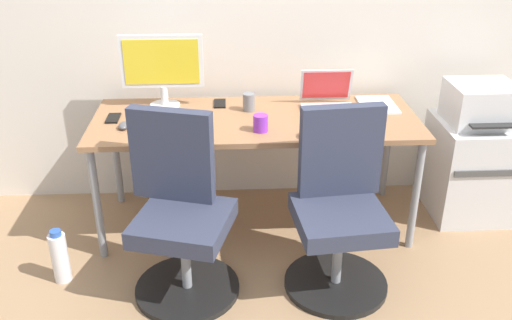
# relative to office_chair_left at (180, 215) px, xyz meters

# --- Properties ---
(ground_plane) EXTENTS (5.28, 5.28, 0.00)m
(ground_plane) POSITION_rel_office_chair_left_xyz_m (0.41, 0.58, -0.42)
(ground_plane) COLOR #9E7A56
(desk) EXTENTS (1.86, 0.71, 0.70)m
(desk) POSITION_rel_office_chair_left_xyz_m (0.41, 0.58, 0.22)
(desk) COLOR #996B47
(desk) RESTS_ON ground
(office_chair_left) EXTENTS (0.54, 0.54, 0.94)m
(office_chair_left) POSITION_rel_office_chair_left_xyz_m (0.00, 0.00, 0.00)
(office_chair_left) COLOR black
(office_chair_left) RESTS_ON ground
(office_chair_right) EXTENTS (0.54, 0.54, 0.94)m
(office_chair_right) POSITION_rel_office_chair_left_xyz_m (0.80, 0.00, 0.00)
(office_chair_right) COLOR black
(office_chair_right) RESTS_ON ground
(side_cabinet) EXTENTS (0.46, 0.51, 0.61)m
(side_cabinet) POSITION_rel_office_chair_left_xyz_m (1.75, 0.66, -0.12)
(side_cabinet) COLOR silver
(side_cabinet) RESTS_ON ground
(printer) EXTENTS (0.38, 0.40, 0.24)m
(printer) POSITION_rel_office_chair_left_xyz_m (1.75, 0.66, 0.31)
(printer) COLOR silver
(printer) RESTS_ON side_cabinet
(water_bottle_on_floor) EXTENTS (0.09, 0.09, 0.31)m
(water_bottle_on_floor) POSITION_rel_office_chair_left_xyz_m (-0.65, 0.07, -0.28)
(water_bottle_on_floor) COLOR white
(water_bottle_on_floor) RESTS_ON ground
(desktop_monitor) EXTENTS (0.48, 0.18, 0.43)m
(desktop_monitor) POSITION_rel_office_chair_left_xyz_m (-0.13, 0.80, 0.53)
(desktop_monitor) COLOR silver
(desktop_monitor) RESTS_ON desk
(open_laptop) EXTENTS (0.31, 0.28, 0.22)m
(open_laptop) POSITION_rel_office_chair_left_xyz_m (0.84, 0.71, 0.33)
(open_laptop) COLOR silver
(open_laptop) RESTS_ON desk
(keyboard_by_monitor) EXTENTS (0.34, 0.12, 0.02)m
(keyboard_by_monitor) POSITION_rel_office_chair_left_xyz_m (-0.09, 0.57, 0.29)
(keyboard_by_monitor) COLOR #B7B7B7
(keyboard_by_monitor) RESTS_ON desk
(keyboard_by_laptop) EXTENTS (0.34, 0.12, 0.02)m
(keyboard_by_laptop) POSITION_rel_office_chair_left_xyz_m (0.89, 0.41, 0.29)
(keyboard_by_laptop) COLOR #B7B7B7
(keyboard_by_laptop) RESTS_ON desk
(mouse_by_monitor) EXTENTS (0.06, 0.10, 0.03)m
(mouse_by_monitor) POSITION_rel_office_chair_left_xyz_m (0.65, 0.30, 0.30)
(mouse_by_monitor) COLOR #B7B7B7
(mouse_by_monitor) RESTS_ON desk
(mouse_by_laptop) EXTENTS (0.06, 0.10, 0.03)m
(mouse_by_laptop) POSITION_rel_office_chair_left_xyz_m (-0.32, 0.47, 0.30)
(mouse_by_laptop) COLOR #515156
(mouse_by_laptop) RESTS_ON desk
(coffee_mug) EXTENTS (0.08, 0.08, 0.09)m
(coffee_mug) POSITION_rel_office_chair_left_xyz_m (0.42, 0.39, 0.33)
(coffee_mug) COLOR purple
(coffee_mug) RESTS_ON desk
(pen_cup) EXTENTS (0.07, 0.07, 0.10)m
(pen_cup) POSITION_rel_office_chair_left_xyz_m (0.37, 0.70, 0.33)
(pen_cup) COLOR slate
(pen_cup) RESTS_ON desk
(phone_near_monitor) EXTENTS (0.07, 0.14, 0.01)m
(phone_near_monitor) POSITION_rel_office_chair_left_xyz_m (0.20, 0.81, 0.28)
(phone_near_monitor) COLOR black
(phone_near_monitor) RESTS_ON desk
(phone_near_laptop) EXTENTS (0.07, 0.14, 0.01)m
(phone_near_laptop) POSITION_rel_office_chair_left_xyz_m (-0.41, 0.61, 0.28)
(phone_near_laptop) COLOR black
(phone_near_laptop) RESTS_ON desk
(paper_pile) EXTENTS (0.21, 0.30, 0.01)m
(paper_pile) POSITION_rel_office_chair_left_xyz_m (1.15, 0.74, 0.29)
(paper_pile) COLOR white
(paper_pile) RESTS_ON desk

